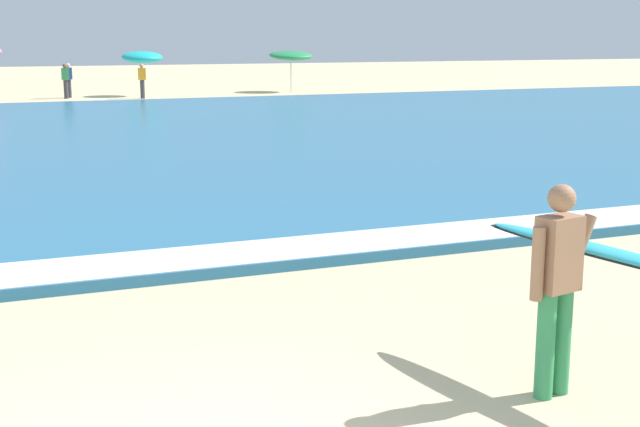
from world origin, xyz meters
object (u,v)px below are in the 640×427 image
Objects in this scene: surfer_with_board at (578,268)px; beach_umbrella_2 at (142,57)px; beachgoer_near_row_mid at (65,80)px; beachgoer_near_row_left at (142,80)px; beach_umbrella_3 at (291,56)px; beachgoer_near_row_right at (69,79)px.

beach_umbrella_2 reaches higher than surfer_with_board.
beachgoer_near_row_mid is at bearing 90.23° from surfer_with_board.
beach_umbrella_2 is at bearing 84.54° from surfer_with_board.
beachgoer_near_row_left is 1.00× the size of beachgoer_near_row_mid.
beach_umbrella_2 reaches higher than beachgoer_near_row_left.
beachgoer_near_row_left is (-8.01, -2.10, -0.97)m from beach_umbrella_3.
beachgoer_near_row_mid is 0.58m from beachgoer_near_row_right.
surfer_with_board is 36.62m from beach_umbrella_2.
beachgoer_near_row_mid is (-0.15, 35.88, -0.18)m from surfer_with_board.
beachgoer_near_row_right is at bearing 69.71° from beachgoer_near_row_mid.
beachgoer_near_row_left is at bearing 84.89° from surfer_with_board.
beachgoer_near_row_left is 1.00× the size of beachgoer_near_row_right.
beach_umbrella_3 is at bearing 73.18° from surfer_with_board.
beach_umbrella_2 is 3.56m from beachgoer_near_row_right.
beachgoer_near_row_right is at bearing 149.29° from beachgoer_near_row_left.
beachgoer_near_row_right is at bearing -178.47° from beach_umbrella_3.
surfer_with_board is at bearing -95.11° from beachgoer_near_row_left.
beach_umbrella_2 reaches higher than beach_umbrella_3.
surfer_with_board is 1.13× the size of beach_umbrella_3.
beach_umbrella_2 is 1.37× the size of beachgoer_near_row_right.
beach_umbrella_3 reaches higher than beachgoer_near_row_mid.
beachgoer_near_row_left is 3.54m from beachgoer_near_row_right.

